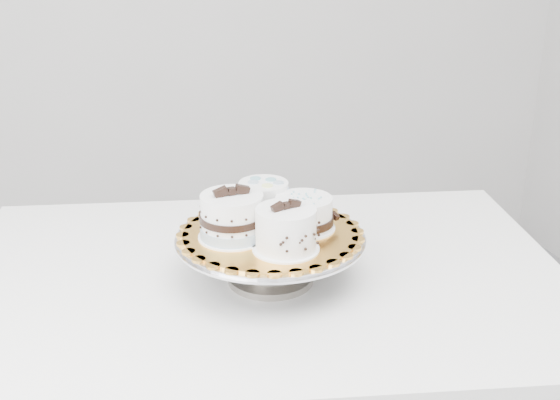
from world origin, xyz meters
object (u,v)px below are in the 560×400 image
object	(u,v)px
table	(261,315)
cake_ribbon	(304,214)
cake_swirl	(286,230)
cake_banded	(232,218)
cake_dots	(264,199)
cake_board	(270,233)
cake_stand	(270,249)

from	to	relation	value
table	cake_ribbon	size ratio (longest dim) A/B	9.67
cake_swirl	cake_banded	distance (m)	0.10
cake_ribbon	cake_swirl	bearing A→B (deg)	-146.39
cake_banded	cake_ribbon	bearing A→B (deg)	-3.88
cake_dots	cake_ribbon	xyz separation A→B (m)	(0.05, -0.07, -0.01)
cake_board	cake_banded	distance (m)	0.08
cake_board	cake_ribbon	distance (m)	0.07
cake_stand	cake_swirl	xyz separation A→B (m)	(0.01, -0.07, 0.07)
table	cake_board	size ratio (longest dim) A/B	4.05
cake_swirl	table	bearing A→B (deg)	82.45
cake_stand	cake_swirl	distance (m)	0.10
cake_dots	cake_ribbon	world-z (taller)	cake_dots
cake_stand	cake_ribbon	world-z (taller)	cake_ribbon
cake_dots	cake_stand	bearing A→B (deg)	-119.69
cake_swirl	cake_dots	xyz separation A→B (m)	(0.00, 0.15, -0.00)
cake_banded	cake_dots	size ratio (longest dim) A/B	1.00
cake_swirl	cake_ribbon	distance (m)	0.09
cake_stand	cake_swirl	world-z (taller)	cake_swirl
cake_stand	table	bearing A→B (deg)	105.10
cake_board	cake_banded	world-z (taller)	cake_banded
cake_swirl	cake_ribbon	bearing A→B (deg)	37.53
cake_stand	cake_swirl	bearing A→B (deg)	-85.06
table	cake_banded	world-z (taller)	cake_banded
cake_board	cake_dots	distance (m)	0.08
cake_banded	cake_ribbon	world-z (taller)	cake_banded
cake_stand	cake_banded	distance (m)	0.10
cake_dots	cake_swirl	bearing A→B (deg)	-114.43
cake_board	table	bearing A→B (deg)	105.10
cake_dots	cake_ribbon	size ratio (longest dim) A/B	0.93
table	cake_banded	bearing A→B (deg)	-137.71
table	cake_banded	distance (m)	0.23
cake_banded	cake_ribbon	xyz separation A→B (m)	(0.13, 0.00, -0.01)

